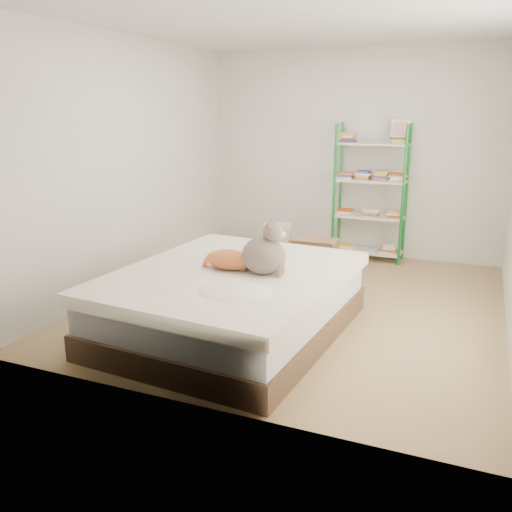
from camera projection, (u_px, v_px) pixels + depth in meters
The scene contains 7 objects.
room at pixel (302, 172), 5.07m from camera, with size 3.81×4.21×2.61m.
bed at pixel (232, 302), 4.63m from camera, with size 1.91×2.31×0.56m.
orange_cat at pixel (230, 257), 4.57m from camera, with size 0.52×0.28×0.21m, color orange, non-canonical shape.
grey_cat at pixel (264, 248), 4.41m from camera, with size 0.33×0.40×0.45m, color gray, non-canonical shape.
shelf_unit at pixel (371, 194), 6.75m from camera, with size 0.88×0.36×1.74m.
cardboard_box at pixel (315, 255), 6.46m from camera, with size 0.53×0.51×0.41m.
white_bin at pixel (278, 240), 7.02m from camera, with size 0.43×0.40×0.42m.
Camera 1 is at (1.55, -4.87, 1.89)m, focal length 38.00 mm.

